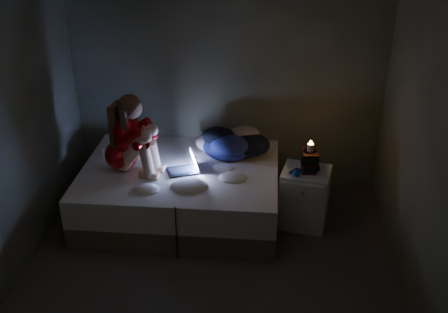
# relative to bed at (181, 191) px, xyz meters

# --- Properties ---
(floor) EXTENTS (3.60, 3.80, 0.02)m
(floor) POSITION_rel_bed_xyz_m (0.44, -1.10, -0.30)
(floor) COLOR #443F3D
(floor) RESTS_ON ground
(wall_back) EXTENTS (3.60, 0.02, 2.60)m
(wall_back) POSITION_rel_bed_xyz_m (0.44, 0.81, 1.01)
(wall_back) COLOR #3D4137
(wall_back) RESTS_ON ground
(wall_right) EXTENTS (0.02, 3.80, 2.60)m
(wall_right) POSITION_rel_bed_xyz_m (2.25, -1.10, 1.01)
(wall_right) COLOR #3D4137
(wall_right) RESTS_ON ground
(bed) EXTENTS (2.12, 1.59, 0.58)m
(bed) POSITION_rel_bed_xyz_m (0.00, 0.00, 0.00)
(bed) COLOR silver
(bed) RESTS_ON ground
(pillow) EXTENTS (0.41, 0.29, 0.12)m
(pillow) POSITION_rel_bed_xyz_m (-0.71, 0.32, 0.35)
(pillow) COLOR white
(pillow) RESTS_ON bed
(woman) EXTENTS (0.60, 0.45, 0.88)m
(woman) POSITION_rel_bed_xyz_m (-0.60, -0.09, 0.73)
(woman) COLOR maroon
(woman) RESTS_ON bed
(laptop) EXTENTS (0.40, 0.35, 0.24)m
(laptop) POSITION_rel_bed_xyz_m (0.04, -0.07, 0.41)
(laptop) COLOR black
(laptop) RESTS_ON bed
(clothes_pile) EXTENTS (0.69, 0.59, 0.37)m
(clothes_pile) POSITION_rel_bed_xyz_m (0.50, 0.34, 0.47)
(clothes_pile) COLOR navy
(clothes_pile) RESTS_ON bed
(nightstand) EXTENTS (0.57, 0.53, 0.65)m
(nightstand) POSITION_rel_bed_xyz_m (1.36, -0.07, 0.04)
(nightstand) COLOR silver
(nightstand) RESTS_ON ground
(book_stack) EXTENTS (0.19, 0.25, 0.22)m
(book_stack) POSITION_rel_bed_xyz_m (1.38, -0.07, 0.47)
(book_stack) COLOR black
(book_stack) RESTS_ON nightstand
(candle) EXTENTS (0.07, 0.07, 0.08)m
(candle) POSITION_rel_bed_xyz_m (1.38, -0.07, 0.63)
(candle) COLOR beige
(candle) RESTS_ON book_stack
(phone) EXTENTS (0.12, 0.16, 0.01)m
(phone) POSITION_rel_bed_xyz_m (1.25, -0.13, 0.37)
(phone) COLOR black
(phone) RESTS_ON nightstand
(blue_orb) EXTENTS (0.08, 0.08, 0.08)m
(blue_orb) POSITION_rel_bed_xyz_m (1.27, -0.22, 0.40)
(blue_orb) COLOR #12468F
(blue_orb) RESTS_ON nightstand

